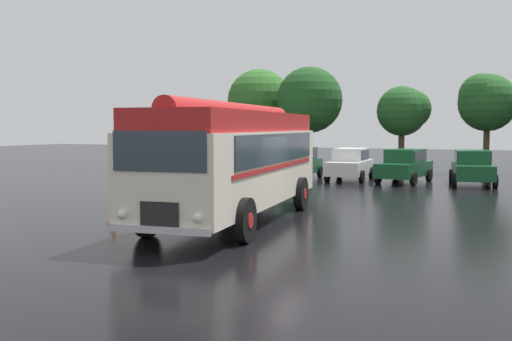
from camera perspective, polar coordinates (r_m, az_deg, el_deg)
ground_plane at (r=17.38m, az=0.25°, el=-5.04°), size 120.00×120.00×0.00m
vintage_bus at (r=17.59m, az=-1.94°, el=1.27°), size 3.61×10.31×3.49m
car_near_left at (r=31.99m, az=4.07°, el=0.72°), size 2.19×4.31×1.66m
car_mid_left at (r=31.52m, az=8.96°, el=0.62°), size 2.06×4.25×1.66m
car_mid_right at (r=30.70m, az=13.96°, el=0.45°), size 2.42×4.41×1.66m
car_far_right at (r=30.37m, az=19.91°, el=0.29°), size 2.40×4.40×1.66m
box_van at (r=33.81m, az=0.82°, el=1.79°), size 2.55×5.86×2.50m
tree_far_left at (r=41.69m, az=0.34°, el=6.57°), size 4.43×4.43×6.76m
tree_left_of_centre at (r=38.84m, az=5.05°, el=6.72°), size 4.25×4.25×6.63m
tree_centre at (r=39.14m, az=14.01°, el=5.55°), size 3.38×3.15×5.35m
tree_right_of_centre at (r=38.43m, az=21.03°, el=6.23°), size 3.44×3.44×5.96m
traffic_cone at (r=17.83m, az=-13.40°, el=-4.03°), size 0.36×0.36×0.55m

